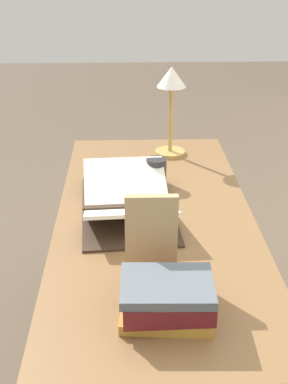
% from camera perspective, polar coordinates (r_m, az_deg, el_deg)
% --- Properties ---
extents(ground_plane, '(12.00, 12.00, 0.00)m').
position_cam_1_polar(ground_plane, '(2.29, 1.04, -18.74)').
color(ground_plane, brown).
extents(reading_desk, '(1.56, 0.68, 0.72)m').
position_cam_1_polar(reading_desk, '(1.90, 1.18, -5.08)').
color(reading_desk, brown).
rests_on(reading_desk, ground_plane).
extents(open_book, '(0.57, 0.36, 0.11)m').
position_cam_1_polar(open_book, '(1.89, -1.76, -1.09)').
color(open_book, '#38281E').
rests_on(open_book, reading_desk).
extents(book_stack_tall, '(0.18, 0.24, 0.11)m').
position_cam_1_polar(book_stack_tall, '(1.37, 2.41, -11.35)').
color(book_stack_tall, '#BC8933').
rests_on(book_stack_tall, reading_desk).
extents(book_standing_upright, '(0.03, 0.15, 0.25)m').
position_cam_1_polar(book_standing_upright, '(1.50, 0.78, -4.68)').
color(book_standing_upright, tan).
rests_on(book_standing_upright, reading_desk).
extents(reading_lamp, '(0.13, 0.13, 0.39)m').
position_cam_1_polar(reading_lamp, '(2.31, 2.92, 10.56)').
color(reading_lamp, tan).
rests_on(reading_lamp, reading_desk).
extents(coffee_mug, '(0.10, 0.08, 0.10)m').
position_cam_1_polar(coffee_mug, '(2.09, 1.30, 2.23)').
color(coffee_mug, '#28282D').
rests_on(coffee_mug, reading_desk).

